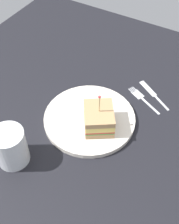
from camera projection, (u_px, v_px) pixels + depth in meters
ground_plane at (90, 123)px, 80.50cm from camera, size 104.08×104.08×2.00cm
plate at (90, 119)px, 79.25cm from camera, size 24.22×24.22×1.33cm
sandwich_half_center at (99, 118)px, 74.79cm from camera, size 11.20×10.79×10.81cm
drink_glass at (11, 148)px, 68.61cm from camera, size 7.70×7.70×9.60cm
fork at (141, 97)px, 85.20cm from camera, size 6.51×11.66×0.35cm
knife at (153, 93)px, 86.31cm from camera, size 7.95×11.80×0.35cm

